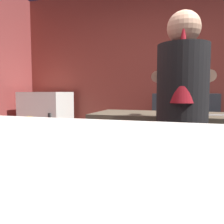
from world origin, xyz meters
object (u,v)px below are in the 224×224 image
Objects in this scene: bottle_vinegar at (169,88)px; bottle_hot_sauce at (159,86)px; bartender at (182,116)px; mixing_bowl at (176,110)px; chefs_knife at (219,115)px; mini_fridge at (47,127)px; bottle_olive_oil at (196,87)px.

bottle_hot_sauce is (-0.11, -0.17, 0.02)m from bottle_vinegar.
bottle_hot_sauce reaches higher than bottle_vinegar.
bottle_hot_sauce is (-0.32, 1.62, 0.24)m from bartender.
mixing_bowl is (-0.05, 0.53, 0.00)m from bartender.
mixing_bowl is at bearing 148.52° from chefs_knife.
mini_fridge is 5.22× the size of mixing_bowl.
bottle_hot_sauce is (-0.60, 1.22, 0.26)m from chefs_knife.
chefs_knife is 1.18× the size of bottle_vinegar.
chefs_knife is 1.05× the size of bottle_olive_oil.
bottle_vinegar is at bearing 56.71° from bottle_hot_sauce.
bottle_hot_sauce reaches higher than mini_fridge.
bottle_olive_oil is at bearing 80.66° from mixing_bowl.
bottle_vinegar reaches higher than mini_fridge.
bartender is at bearing -78.70° from bottle_hot_sauce.
bartender is 7.22× the size of bottle_olive_oil.
bartender is 1.82m from bottle_vinegar.
bartender is at bearing -136.31° from chefs_knife.
bottle_olive_oil is (2.23, 0.21, 0.63)m from mini_fridge.
bottle_vinegar is at bearing 97.02° from mixing_bowl.
bottle_hot_sauce is at bearing 104.66° from chefs_knife.
mini_fridge is at bearing 153.38° from mixing_bowl.
bottle_hot_sauce reaches higher than bottle_olive_oil.
mixing_bowl is 0.89× the size of chefs_knife.
bottle_olive_oil is at bearing 15.56° from bottle_hot_sauce.
bartender is 6.59× the size of bottle_hot_sauce.
bartender is 1.78m from bottle_olive_oil.
mini_fridge is 2.62m from bartender.
mini_fridge is 1.99m from bottle_vinegar.
bottle_olive_oil is at bearing -6.63° from bottle_vinegar.
mixing_bowl is at bearing -99.34° from bottle_olive_oil.
chefs_knife is 1.49m from bottle_vinegar.
mini_fridge is 4.65× the size of chefs_knife.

